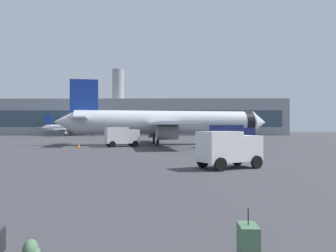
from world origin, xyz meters
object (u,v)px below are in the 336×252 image
at_px(cargo_van, 229,148).
at_px(safety_cone_far, 158,141).
at_px(safety_cone_near, 79,146).
at_px(traveller_backpack, 31,251).
at_px(service_truck, 122,136).
at_px(safety_cone_outer, 219,147).
at_px(fuel_truck, 231,135).
at_px(rolling_suitcase, 248,241).
at_px(safety_cone_mid, 241,143).
at_px(airplane_taxiing, 71,128).
at_px(airplane_at_gate, 166,122).

height_order(cargo_van, safety_cone_far, cargo_van).
xyz_separation_m(cargo_van, safety_cone_near, (-16.82, 21.82, -1.13)).
bearing_deg(traveller_backpack, service_truck, 96.11).
xyz_separation_m(service_truck, safety_cone_outer, (13.42, -6.18, -1.27)).
xyz_separation_m(fuel_truck, rolling_suitcase, (-6.71, -38.92, -1.38)).
distance_m(safety_cone_mid, safety_cone_outer, 9.09).
distance_m(service_truck, safety_cone_mid, 18.05).
bearing_deg(rolling_suitcase, safety_cone_mid, 78.23).
bearing_deg(airplane_taxiing, fuel_truck, -56.03).
distance_m(airplane_at_gate, service_truck, 9.17).
xyz_separation_m(cargo_van, safety_cone_mid, (6.54, 26.75, -1.05)).
bearing_deg(service_truck, traveller_backpack, -83.89).
bearing_deg(airplane_taxiing, service_truck, -66.53).
xyz_separation_m(safety_cone_near, rolling_suitcase, (14.51, -37.55, 0.07)).
height_order(airplane_at_gate, airplane_taxiing, airplane_at_gate).
xyz_separation_m(airplane_taxiing, safety_cone_near, (20.90, -63.89, -2.13)).
bearing_deg(safety_cone_near, safety_cone_far, 56.48).
bearing_deg(airplane_taxiing, safety_cone_near, -71.89).
height_order(airplane_taxiing, rolling_suitcase, airplane_taxiing).
xyz_separation_m(safety_cone_mid, rolling_suitcase, (-8.85, -42.49, -0.01)).
distance_m(airplane_taxiing, service_truck, 66.14).
bearing_deg(safety_cone_far, traveller_backpack, -90.42).
height_order(safety_cone_mid, traveller_backpack, safety_cone_mid).
bearing_deg(safety_cone_mid, airplane_taxiing, 126.90).
xyz_separation_m(cargo_van, traveller_backpack, (-7.00, -15.96, -1.22)).
bearing_deg(airplane_at_gate, service_truck, -136.33).
height_order(safety_cone_near, traveller_backpack, safety_cone_near).
bearing_deg(safety_cone_near, airplane_taxiing, 108.11).
bearing_deg(cargo_van, airplane_at_gate, 98.96).
distance_m(airplane_at_gate, rolling_suitcase, 47.14).
xyz_separation_m(safety_cone_mid, traveller_backpack, (-13.54, -42.72, -0.17)).
xyz_separation_m(rolling_suitcase, traveller_backpack, (-4.69, -0.23, -0.16)).
xyz_separation_m(fuel_truck, safety_cone_near, (-21.22, -1.37, -1.45)).
bearing_deg(service_truck, rolling_suitcase, -77.45).
distance_m(safety_cone_far, rolling_suitcase, 53.15).
bearing_deg(rolling_suitcase, airplane_taxiing, 109.24).
xyz_separation_m(airplane_at_gate, rolling_suitcase, (2.61, -46.95, -3.27)).
relative_size(fuel_truck, cargo_van, 1.28).
xyz_separation_m(safety_cone_far, safety_cone_outer, (8.63, -18.38, -0.05)).
bearing_deg(cargo_van, service_truck, 114.46).
distance_m(service_truck, rolling_suitcase, 41.79).
bearing_deg(service_truck, airplane_taxiing, 113.47).
relative_size(safety_cone_mid, safety_cone_far, 1.02).
bearing_deg(airplane_at_gate, safety_cone_outer, -60.63).
bearing_deg(rolling_suitcase, traveller_backpack, -177.21).
xyz_separation_m(airplane_taxiing, fuel_truck, (42.12, -62.52, -0.68)).
relative_size(airplane_taxiing, safety_cone_near, 36.37).
relative_size(airplane_taxiing, fuel_truck, 3.81).
relative_size(fuel_truck, traveller_backpack, 12.88).
bearing_deg(service_truck, fuel_truck, -6.70).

